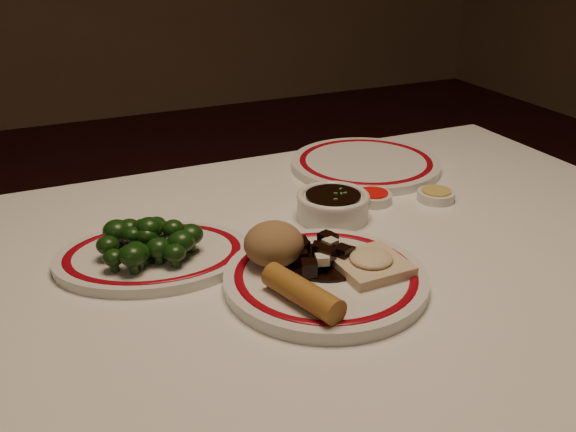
# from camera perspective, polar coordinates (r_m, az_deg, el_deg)

# --- Properties ---
(dining_table) EXTENTS (1.20, 0.90, 0.75)m
(dining_table) POSITION_cam_1_polar(r_m,az_deg,el_deg) (0.96, 4.46, -8.67)
(dining_table) COLOR white
(dining_table) RESTS_ON ground
(main_plate) EXTENTS (0.31, 0.31, 0.02)m
(main_plate) POSITION_cam_1_polar(r_m,az_deg,el_deg) (0.84, 3.37, -5.58)
(main_plate) COLOR silver
(main_plate) RESTS_ON dining_table
(rice_mound) EXTENTS (0.08, 0.08, 0.06)m
(rice_mound) POSITION_cam_1_polar(r_m,az_deg,el_deg) (0.85, -1.27, -2.49)
(rice_mound) COLOR #966F47
(rice_mound) RESTS_ON main_plate
(spring_roll) EXTENTS (0.06, 0.12, 0.03)m
(spring_roll) POSITION_cam_1_polar(r_m,az_deg,el_deg) (0.77, 1.30, -6.81)
(spring_roll) COLOR #AA722A
(spring_roll) RESTS_ON main_plate
(fried_wonton) EXTENTS (0.09, 0.09, 0.02)m
(fried_wonton) POSITION_cam_1_polar(r_m,az_deg,el_deg) (0.85, 7.37, -4.16)
(fried_wonton) COLOR beige
(fried_wonton) RESTS_ON main_plate
(stirfry_heap) EXTENTS (0.11, 0.11, 0.03)m
(stirfry_heap) POSITION_cam_1_polar(r_m,az_deg,el_deg) (0.86, 3.19, -3.49)
(stirfry_heap) COLOR black
(stirfry_heap) RESTS_ON main_plate
(broccoli_plate) EXTENTS (0.31, 0.29, 0.02)m
(broccoli_plate) POSITION_cam_1_polar(r_m,az_deg,el_deg) (0.92, -11.87, -3.49)
(broccoli_plate) COLOR silver
(broccoli_plate) RESTS_ON dining_table
(broccoli_pile) EXTENTS (0.14, 0.13, 0.05)m
(broccoli_pile) POSITION_cam_1_polar(r_m,az_deg,el_deg) (0.90, -12.28, -1.92)
(broccoli_pile) COLOR #23471C
(broccoli_pile) RESTS_ON broccoli_plate
(soy_bowl) EXTENTS (0.11, 0.11, 0.04)m
(soy_bowl) POSITION_cam_1_polar(r_m,az_deg,el_deg) (1.03, 4.01, 0.82)
(soy_bowl) COLOR silver
(soy_bowl) RESTS_ON dining_table
(sweet_sour_dish) EXTENTS (0.06, 0.06, 0.02)m
(sweet_sour_dish) POSITION_cam_1_polar(r_m,az_deg,el_deg) (1.10, 7.58, 1.65)
(sweet_sour_dish) COLOR silver
(sweet_sour_dish) RESTS_ON dining_table
(mustard_dish) EXTENTS (0.06, 0.06, 0.02)m
(mustard_dish) POSITION_cam_1_polar(r_m,az_deg,el_deg) (1.12, 13.01, 1.80)
(mustard_dish) COLOR silver
(mustard_dish) RESTS_ON dining_table
(far_plate) EXTENTS (0.31, 0.31, 0.02)m
(far_plate) POSITION_cam_1_polar(r_m,az_deg,el_deg) (1.25, 6.90, 4.64)
(far_plate) COLOR silver
(far_plate) RESTS_ON dining_table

